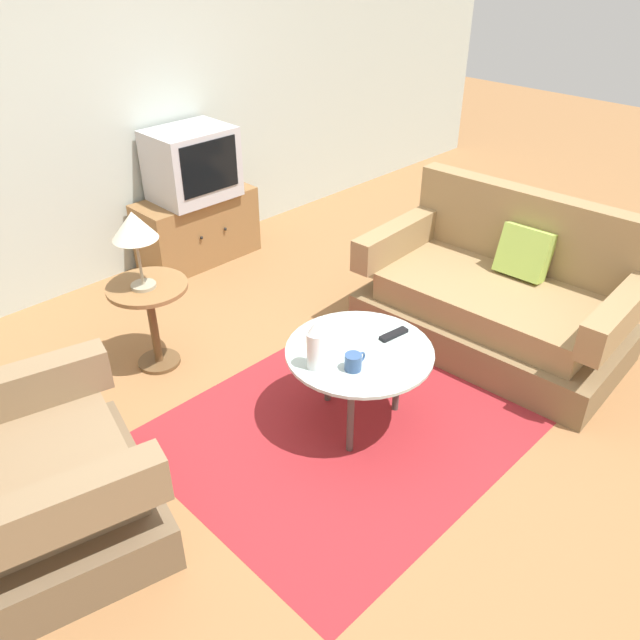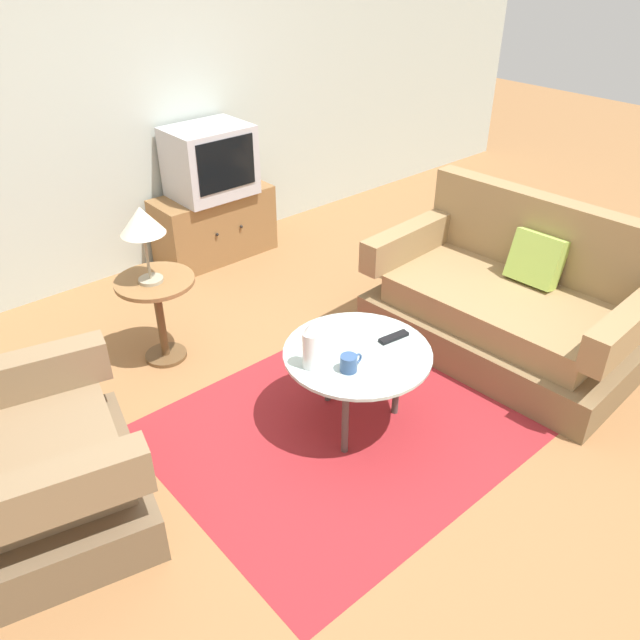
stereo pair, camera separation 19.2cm
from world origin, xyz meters
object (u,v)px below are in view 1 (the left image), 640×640
(vase, at_px, (315,346))
(television, at_px, (192,164))
(couch, at_px, (499,299))
(side_table, at_px, (151,308))
(mug, at_px, (354,362))
(armchair, at_px, (24,492))
(tv_remote_dark, at_px, (394,334))
(tv_stand, at_px, (198,228))
(table_lamp, at_px, (134,228))
(coffee_table, at_px, (359,356))

(vase, bearing_deg, television, 69.15)
(couch, height_order, television, television)
(side_table, xyz_separation_m, vase, (0.22, -1.16, 0.20))
(mug, bearing_deg, armchair, 159.42)
(tv_remote_dark, bearing_deg, tv_stand, -90.75)
(side_table, height_order, tv_remote_dark, side_table)
(table_lamp, bearing_deg, mug, -74.59)
(tv_remote_dark, bearing_deg, side_table, -53.41)
(coffee_table, height_order, television, television)
(side_table, bearing_deg, coffee_table, -68.64)
(couch, xyz_separation_m, television, (-0.67, 2.27, 0.49))
(coffee_table, distance_m, side_table, 1.30)
(tv_stand, bearing_deg, armchair, -140.70)
(table_lamp, height_order, vase, table_lamp)
(vase, distance_m, tv_remote_dark, 0.50)
(tv_stand, xyz_separation_m, mug, (-0.69, -2.29, 0.24))
(couch, height_order, side_table, couch)
(coffee_table, bearing_deg, table_lamp, 112.46)
(table_lamp, distance_m, vase, 1.22)
(couch, distance_m, table_lamp, 2.24)
(couch, height_order, tv_stand, couch)
(armchair, height_order, side_table, armchair)
(side_table, distance_m, tv_stand, 1.43)
(couch, relative_size, vase, 6.37)
(side_table, xyz_separation_m, tv_remote_dark, (0.70, -1.26, 0.08))
(coffee_table, distance_m, table_lamp, 1.40)
(armchair, bearing_deg, tv_stand, 142.98)
(tv_stand, bearing_deg, vase, -110.68)
(television, distance_m, vase, 2.28)
(coffee_table, xyz_separation_m, television, (0.55, 2.18, 0.37))
(vase, bearing_deg, armchair, 163.30)
(couch, distance_m, television, 2.42)
(tv_stand, height_order, table_lamp, table_lamp)
(couch, distance_m, tv_stand, 2.38)
(armchair, relative_size, tv_remote_dark, 6.48)
(television, relative_size, mug, 4.63)
(tv_stand, bearing_deg, couch, -73.68)
(couch, relative_size, television, 2.75)
(television, bearing_deg, couch, -73.55)
(side_table, xyz_separation_m, television, (1.02, 0.96, 0.40))
(television, xyz_separation_m, mug, (-0.69, -2.27, -0.28))
(side_table, distance_m, vase, 1.19)
(coffee_table, height_order, tv_remote_dark, tv_remote_dark)
(table_lamp, bearing_deg, side_table, 16.91)
(coffee_table, distance_m, television, 2.28)
(vase, bearing_deg, couch, -5.66)
(side_table, relative_size, vase, 2.13)
(coffee_table, xyz_separation_m, tv_stand, (0.55, 2.20, -0.16))
(tv_stand, distance_m, tv_remote_dark, 2.27)
(mug, bearing_deg, table_lamp, 105.41)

